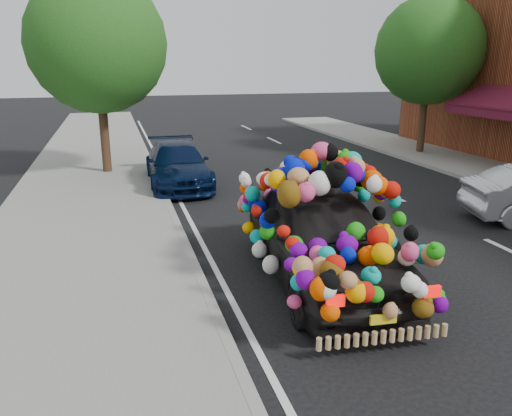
{
  "coord_description": "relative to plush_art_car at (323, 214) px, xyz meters",
  "views": [
    {
      "loc": [
        -3.53,
        -6.92,
        3.46
      ],
      "look_at": [
        -1.25,
        1.06,
        1.04
      ],
      "focal_mm": 35.0,
      "sensor_mm": 36.0,
      "label": 1
    }
  ],
  "objects": [
    {
      "name": "tree_near_sidewalk",
      "position": [
        -3.42,
        9.34,
        2.9
      ],
      "size": [
        4.2,
        4.2,
        6.13
      ],
      "color": "#332114",
      "rests_on": "ground"
    },
    {
      "name": "plush_art_car",
      "position": [
        0.0,
        0.0,
        0.0
      ],
      "size": [
        2.54,
        4.89,
        2.2
      ],
      "rotation": [
        0.0,
        0.0,
        -0.08
      ],
      "color": "black",
      "rests_on": "ground"
    },
    {
      "name": "navy_sedan",
      "position": [
        -1.42,
        7.31,
        -0.52
      ],
      "size": [
        1.79,
        4.23,
        1.22
      ],
      "primitive_type": "imported",
      "rotation": [
        0.0,
        0.0,
        -0.02
      ],
      "color": "black",
      "rests_on": "ground"
    },
    {
      "name": "kerb",
      "position": [
        -1.97,
        -0.16,
        -1.06
      ],
      "size": [
        0.15,
        60.0,
        0.13
      ],
      "primitive_type": "cube",
      "color": "gray",
      "rests_on": "ground"
    },
    {
      "name": "tree_far_b",
      "position": [
        8.38,
        9.84,
        2.76
      ],
      "size": [
        4.0,
        4.0,
        5.9
      ],
      "color": "#332114",
      "rests_on": "ground"
    },
    {
      "name": "sidewalk",
      "position": [
        -3.92,
        -0.16,
        -1.07
      ],
      "size": [
        4.0,
        60.0,
        0.12
      ],
      "primitive_type": "cube",
      "color": "gray",
      "rests_on": "ground"
    },
    {
      "name": "ground",
      "position": [
        0.38,
        -0.16,
        -1.13
      ],
      "size": [
        100.0,
        100.0,
        0.0
      ],
      "primitive_type": "plane",
      "color": "black",
      "rests_on": "ground"
    }
  ]
}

